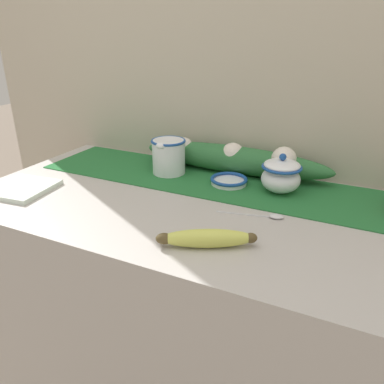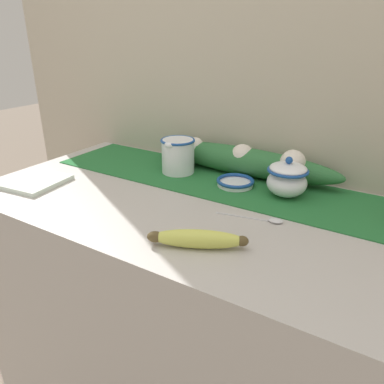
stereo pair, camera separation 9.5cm
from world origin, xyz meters
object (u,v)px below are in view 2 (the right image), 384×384
(cream_pitcher, at_px, (178,155))
(small_dish, at_px, (235,182))
(spoon, at_px, (270,220))
(banana, at_px, (197,239))
(napkin_stack, at_px, (34,181))
(sugar_bowl, at_px, (287,179))

(cream_pitcher, bearing_deg, small_dish, -2.22)
(small_dish, xyz_separation_m, spoon, (0.17, -0.16, -0.01))
(spoon, bearing_deg, cream_pitcher, 144.44)
(small_dish, height_order, banana, banana)
(spoon, relative_size, napkin_stack, 1.02)
(small_dish, bearing_deg, banana, -77.27)
(napkin_stack, bearing_deg, sugar_bowl, 24.28)
(cream_pitcher, xyz_separation_m, spoon, (0.38, -0.17, -0.06))
(cream_pitcher, relative_size, small_dish, 1.16)
(sugar_bowl, relative_size, banana, 0.55)
(cream_pitcher, relative_size, banana, 0.63)
(banana, bearing_deg, napkin_stack, 175.14)
(small_dish, xyz_separation_m, napkin_stack, (-0.53, -0.30, -0.01))
(small_dish, distance_m, napkin_stack, 0.61)
(small_dish, bearing_deg, sugar_bowl, 2.58)
(small_dish, height_order, spoon, small_dish)
(banana, xyz_separation_m, napkin_stack, (-0.61, 0.05, -0.01))
(sugar_bowl, xyz_separation_m, banana, (-0.07, -0.36, -0.03))
(banana, xyz_separation_m, spoon, (0.09, 0.19, -0.02))
(sugar_bowl, height_order, spoon, sugar_bowl)
(small_dish, bearing_deg, spoon, -42.85)
(cream_pitcher, distance_m, sugar_bowl, 0.36)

